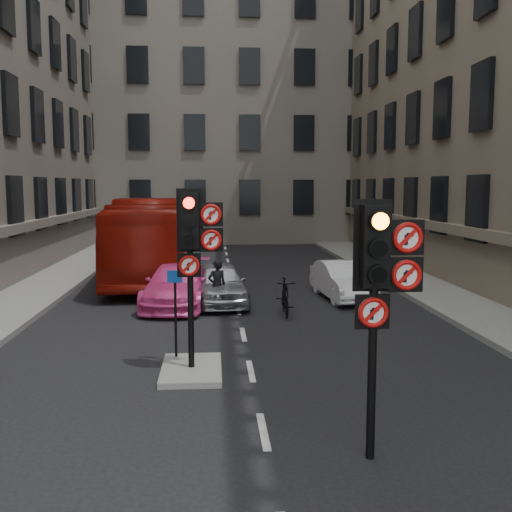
{
  "coord_description": "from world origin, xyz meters",
  "views": [
    {
      "loc": [
        -0.75,
        -6.77,
        3.76
      ],
      "look_at": [
        -0.04,
        2.98,
        2.6
      ],
      "focal_mm": 42.0,
      "sensor_mm": 36.0,
      "label": 1
    }
  ],
  "objects": [
    {
      "name": "ground",
      "position": [
        0.0,
        0.0,
        0.0
      ],
      "size": [
        120.0,
        120.0,
        0.0
      ],
      "primitive_type": "plane",
      "color": "black",
      "rests_on": "ground"
    },
    {
      "name": "info_sign",
      "position": [
        -1.55,
        5.73,
        1.32
      ],
      "size": [
        0.32,
        0.09,
        1.86
      ],
      "rotation": [
        0.0,
        0.0,
        0.02
      ],
      "color": "black",
      "rests_on": "centre_island"
    },
    {
      "name": "motorcycle",
      "position": [
        1.33,
        10.21,
        0.53
      ],
      "size": [
        0.56,
        1.79,
        1.07
      ],
      "primitive_type": "imported",
      "rotation": [
        0.0,
        0.0,
        -0.03
      ],
      "color": "black",
      "rests_on": "ground"
    },
    {
      "name": "motorcyclist",
      "position": [
        -0.63,
        10.84,
        0.78
      ],
      "size": [
        0.66,
        0.54,
        1.56
      ],
      "primitive_type": "imported",
      "rotation": [
        0.0,
        0.0,
        3.47
      ],
      "color": "black",
      "rests_on": "ground"
    },
    {
      "name": "building_far",
      "position": [
        0.0,
        38.0,
        10.0
      ],
      "size": [
        30.0,
        14.0,
        20.0
      ],
      "primitive_type": "cube",
      "color": "gray",
      "rests_on": "ground"
    },
    {
      "name": "bus_red",
      "position": [
        -3.35,
        17.7,
        1.62
      ],
      "size": [
        3.41,
        11.77,
        3.24
      ],
      "primitive_type": "imported",
      "rotation": [
        0.0,
        0.0,
        0.06
      ],
      "color": "maroon",
      "rests_on": "ground"
    },
    {
      "name": "centre_island",
      "position": [
        -1.2,
        5.0,
        0.06
      ],
      "size": [
        1.2,
        2.0,
        0.12
      ],
      "primitive_type": "cube",
      "color": "gray",
      "rests_on": "ground"
    },
    {
      "name": "signal_near",
      "position": [
        1.49,
        0.99,
        2.58
      ],
      "size": [
        0.91,
        0.4,
        3.58
      ],
      "color": "black",
      "rests_on": "ground"
    },
    {
      "name": "pavement_left",
      "position": [
        -7.2,
        12.0,
        0.08
      ],
      "size": [
        3.0,
        50.0,
        0.16
      ],
      "primitive_type": "cube",
      "color": "gray",
      "rests_on": "ground"
    },
    {
      "name": "car_silver",
      "position": [
        -0.54,
        12.0,
        0.66
      ],
      "size": [
        1.91,
        3.99,
        1.32
      ],
      "primitive_type": "imported",
      "rotation": [
        0.0,
        0.0,
        0.09
      ],
      "color": "#9EA0A5",
      "rests_on": "ground"
    },
    {
      "name": "pavement_right",
      "position": [
        7.2,
        12.0,
        0.08
      ],
      "size": [
        3.0,
        50.0,
        0.16
      ],
      "primitive_type": "cube",
      "color": "gray",
      "rests_on": "ground"
    },
    {
      "name": "car_white",
      "position": [
        3.54,
        12.56,
        0.62
      ],
      "size": [
        1.65,
        3.88,
        1.24
      ],
      "primitive_type": "imported",
      "rotation": [
        0.0,
        0.0,
        0.09
      ],
      "color": "white",
      "rests_on": "ground"
    },
    {
      "name": "signal_far",
      "position": [
        -1.11,
        4.99,
        2.7
      ],
      "size": [
        0.91,
        0.4,
        3.58
      ],
      "color": "black",
      "rests_on": "centre_island"
    },
    {
      "name": "car_pink",
      "position": [
        -1.85,
        11.83,
        0.66
      ],
      "size": [
        2.26,
        4.71,
        1.32
      ],
      "primitive_type": "imported",
      "rotation": [
        0.0,
        0.0,
        -0.09
      ],
      "color": "#EE4699",
      "rests_on": "ground"
    }
  ]
}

